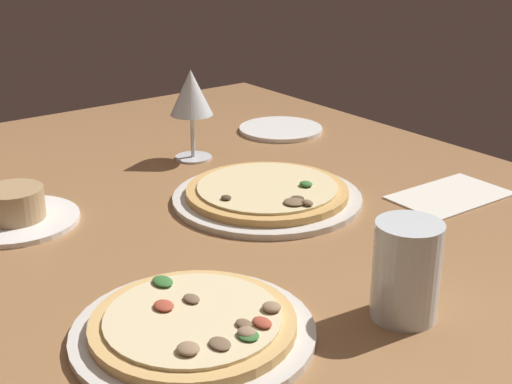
{
  "coord_description": "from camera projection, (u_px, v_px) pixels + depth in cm",
  "views": [
    {
      "loc": [
        -78.29,
        57.0,
        46.41
      ],
      "look_at": [
        1.92,
        -3.68,
        7.0
      ],
      "focal_mm": 49.71,
      "sensor_mm": 36.0,
      "label": 1
    }
  ],
  "objects": [
    {
      "name": "wine_glass_near",
      "position": [
        191.0,
        96.0,
        1.28
      ],
      "size": [
        7.82,
        7.82,
        16.74
      ],
      "color": "silver",
      "rests_on": "dining_table"
    },
    {
      "name": "dining_table",
      "position": [
        244.0,
        232.0,
        1.06
      ],
      "size": [
        150.0,
        110.0,
        4.0
      ],
      "primitive_type": "cube",
      "color": "#996B42",
      "rests_on": "ground"
    },
    {
      "name": "pizza_main",
      "position": [
        267.0,
        194.0,
        1.12
      ],
      "size": [
        30.05,
        30.05,
        3.36
      ],
      "color": "silver",
      "rests_on": "dining_table"
    },
    {
      "name": "side_plate",
      "position": [
        281.0,
        129.0,
        1.49
      ],
      "size": [
        17.45,
        17.45,
        0.9
      ],
      "primitive_type": "cylinder",
      "color": "white",
      "rests_on": "dining_table"
    },
    {
      "name": "ramekin_on_saucer",
      "position": [
        15.0,
        211.0,
        1.04
      ],
      "size": [
        18.44,
        18.44,
        5.4
      ],
      "color": "white",
      "rests_on": "dining_table"
    },
    {
      "name": "pizza_side",
      "position": [
        194.0,
        327.0,
        0.76
      ],
      "size": [
        26.51,
        26.51,
        3.34
      ],
      "color": "silver",
      "rests_on": "dining_table"
    },
    {
      "name": "paper_menu",
      "position": [
        450.0,
        196.0,
        1.14
      ],
      "size": [
        12.13,
        19.29,
        0.3
      ],
      "primitive_type": "cube",
      "rotation": [
        0.0,
        0.0,
        -0.02
      ],
      "color": "silver",
      "rests_on": "dining_table"
    },
    {
      "name": "water_glass",
      "position": [
        406.0,
        275.0,
        0.79
      ],
      "size": [
        7.57,
        7.57,
        11.45
      ],
      "color": "silver",
      "rests_on": "dining_table"
    }
  ]
}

